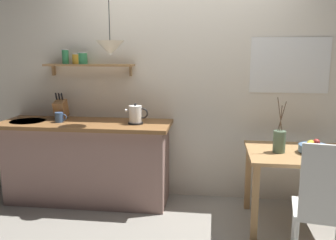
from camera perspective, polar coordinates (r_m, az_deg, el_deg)
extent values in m
plane|color=gray|center=(3.72, 1.08, -15.33)|extent=(14.00, 14.00, 0.00)
cube|color=silver|center=(3.98, 5.06, 6.66)|extent=(6.80, 0.10, 2.70)
cube|color=white|center=(3.98, 18.77, 8.23)|extent=(0.80, 0.01, 0.58)
cube|color=silver|center=(3.99, 18.76, 8.23)|extent=(0.74, 0.01, 0.52)
cube|color=gray|center=(4.06, -12.65, -6.75)|extent=(1.74, 0.52, 0.86)
cube|color=brown|center=(3.93, -13.02, -0.61)|extent=(1.83, 0.63, 0.04)
cylinder|color=#B7BABF|center=(4.18, -21.39, -0.21)|extent=(0.38, 0.38, 0.01)
cube|color=tan|center=(4.04, -12.45, 8.52)|extent=(0.99, 0.18, 0.02)
cube|color=#99754C|center=(4.28, -17.72, 7.57)|extent=(0.02, 0.06, 0.12)
cube|color=#99754C|center=(3.99, -5.94, 7.81)|extent=(0.02, 0.06, 0.12)
cylinder|color=#388E56|center=(4.13, -15.99, 9.60)|extent=(0.07, 0.07, 0.15)
cylinder|color=silver|center=(4.13, -16.05, 10.70)|extent=(0.08, 0.08, 0.01)
cylinder|color=gold|center=(4.08, -14.23, 9.36)|extent=(0.11, 0.11, 0.10)
cylinder|color=silver|center=(4.08, -14.27, 10.16)|extent=(0.11, 0.11, 0.01)
cylinder|color=#388E56|center=(4.06, -13.43, 9.48)|extent=(0.11, 0.11, 0.12)
cylinder|color=silver|center=(4.06, -13.47, 10.38)|extent=(0.11, 0.11, 0.01)
cube|color=tan|center=(3.52, 19.87, -5.07)|extent=(0.90, 0.77, 0.03)
cube|color=tan|center=(3.26, 13.65, -12.80)|extent=(0.06, 0.06, 0.70)
cube|color=tan|center=(3.88, 12.59, -8.82)|extent=(0.06, 0.06, 0.70)
cube|color=tan|center=(4.04, 24.14, -8.75)|extent=(0.06, 0.06, 0.70)
cube|color=white|center=(3.00, 23.01, -13.18)|extent=(0.45, 0.47, 0.03)
cube|color=white|center=(2.72, 23.88, -9.22)|extent=(0.34, 0.08, 0.55)
cylinder|color=white|center=(3.24, 19.34, -15.70)|extent=(0.03, 0.03, 0.45)
cylinder|color=#51759E|center=(3.54, 22.14, -4.79)|extent=(0.12, 0.12, 0.01)
cylinder|color=#51759E|center=(3.53, 22.18, -4.20)|extent=(0.27, 0.27, 0.06)
ellipsoid|color=yellow|center=(3.51, 21.70, -3.38)|extent=(0.12, 0.16, 0.04)
sphere|color=red|center=(3.54, 22.54, -3.30)|extent=(0.06, 0.06, 0.06)
cylinder|color=#567056|center=(3.43, 17.26, -3.31)|extent=(0.11, 0.11, 0.20)
cylinder|color=brown|center=(3.38, 17.35, 0.89)|extent=(0.06, 0.02, 0.31)
cylinder|color=brown|center=(3.38, 17.51, 0.25)|extent=(0.01, 0.02, 0.24)
cylinder|color=brown|center=(3.39, 17.67, 0.59)|extent=(0.07, 0.01, 0.27)
cylinder|color=black|center=(3.75, -5.17, -0.48)|extent=(0.16, 0.16, 0.02)
cylinder|color=white|center=(3.73, -5.20, 0.96)|extent=(0.13, 0.13, 0.17)
sphere|color=black|center=(3.72, -5.23, 2.45)|extent=(0.02, 0.02, 0.02)
cone|color=white|center=(3.75, -6.47, 1.50)|extent=(0.04, 0.04, 0.04)
torus|color=black|center=(3.71, -4.05, 1.06)|extent=(0.11, 0.02, 0.11)
cube|color=#9E6B3D|center=(4.15, -16.65, 1.66)|extent=(0.12, 0.19, 0.22)
cylinder|color=black|center=(4.11, -17.35, 3.61)|extent=(0.02, 0.04, 0.08)
cylinder|color=black|center=(4.10, -16.93, 3.62)|extent=(0.02, 0.04, 0.08)
cylinder|color=black|center=(4.09, -16.51, 3.62)|extent=(0.02, 0.04, 0.08)
cylinder|color=#3D5B89|center=(3.99, -16.94, 0.41)|extent=(0.09, 0.09, 0.11)
torus|color=#3D5B89|center=(3.97, -16.25, 0.42)|extent=(0.07, 0.01, 0.07)
cylinder|color=black|center=(3.67, -9.35, 16.44)|extent=(0.01, 0.01, 0.52)
cone|color=beige|center=(3.66, -9.19, 11.24)|extent=(0.28, 0.28, 0.14)
sphere|color=white|center=(3.66, -9.16, 10.45)|extent=(0.04, 0.04, 0.04)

